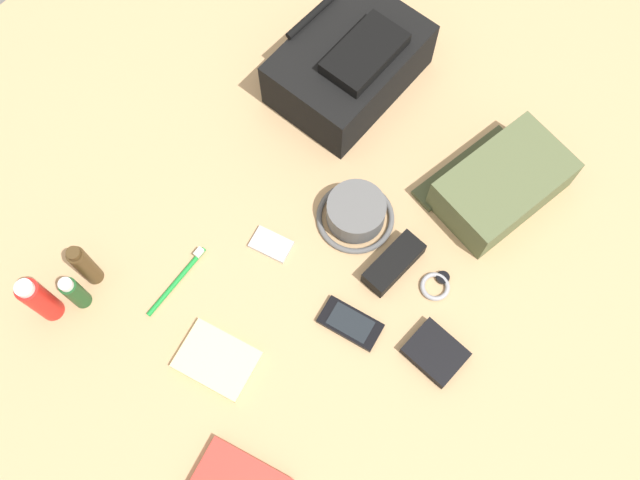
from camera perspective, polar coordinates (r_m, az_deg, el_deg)
ground_plane at (r=1.48m, az=0.00°, el=-0.73°), size 2.64×2.02×0.02m
backpack at (r=1.60m, az=2.44°, el=14.23°), size 0.35×0.25×0.16m
toiletry_pouch at (r=1.53m, az=14.67°, el=4.48°), size 0.30×0.25×0.10m
bucket_hat at (r=1.47m, az=2.96°, el=2.22°), size 0.17×0.17×0.07m
sunscreen_spray at (r=1.46m, az=-22.05°, el=-4.57°), size 0.05×0.05×0.16m
shampoo_bottle at (r=1.46m, az=-19.49°, el=-4.10°), size 0.04×0.04×0.11m
cologne_bottle at (r=1.46m, az=-18.75°, el=-1.99°), size 0.04×0.04×0.15m
cell_phone at (r=1.41m, az=2.51°, el=-6.86°), size 0.09×0.14×0.01m
media_player at (r=1.47m, az=-4.02°, el=-0.37°), size 0.07×0.09×0.01m
wristwatch at (r=1.45m, az=9.52°, el=-3.69°), size 0.07×0.06×0.01m
toothbrush at (r=1.47m, az=-11.45°, el=-3.02°), size 0.18×0.03×0.02m
wallet at (r=1.41m, az=9.47°, el=-9.12°), size 0.09×0.11×0.02m
notepad at (r=1.41m, az=-8.47°, el=-9.72°), size 0.14×0.17×0.02m
sunglasses_case at (r=1.44m, az=6.07°, el=-1.92°), size 0.14×0.06×0.04m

